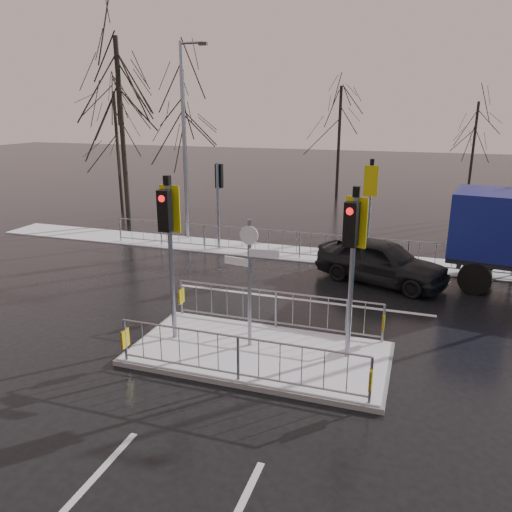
% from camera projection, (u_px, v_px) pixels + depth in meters
% --- Properties ---
extents(ground, '(120.00, 120.00, 0.00)m').
position_uv_depth(ground, '(259.00, 356.00, 11.75)').
color(ground, black).
rests_on(ground, ground).
extents(snow_verge, '(30.00, 2.00, 0.04)m').
position_uv_depth(snow_verge, '(328.00, 256.00, 19.56)').
color(snow_verge, white).
rests_on(snow_verge, ground).
extents(lane_markings, '(8.00, 11.38, 0.01)m').
position_uv_depth(lane_markings, '(254.00, 362.00, 11.45)').
color(lane_markings, silver).
rests_on(lane_markings, ground).
extents(traffic_island, '(6.00, 3.04, 4.15)m').
position_uv_depth(traffic_island, '(259.00, 341.00, 11.65)').
color(traffic_island, slate).
rests_on(traffic_island, ground).
extents(far_kerb_fixtures, '(18.00, 0.65, 3.83)m').
position_uv_depth(far_kerb_fixtures, '(334.00, 235.00, 18.72)').
color(far_kerb_fixtures, gray).
rests_on(far_kerb_fixtures, ground).
extents(car_far_lane, '(4.67, 3.12, 1.48)m').
position_uv_depth(car_far_lane, '(381.00, 261.00, 16.50)').
color(car_far_lane, black).
rests_on(car_far_lane, ground).
extents(tree_near_a, '(4.75, 4.75, 8.97)m').
position_uv_depth(tree_near_a, '(120.00, 97.00, 23.21)').
color(tree_near_a, black).
rests_on(tree_near_a, ground).
extents(tree_near_b, '(4.00, 4.00, 7.55)m').
position_uv_depth(tree_near_b, '(183.00, 118.00, 24.08)').
color(tree_near_b, black).
rests_on(tree_near_b, ground).
extents(tree_near_c, '(3.50, 3.50, 6.61)m').
position_uv_depth(tree_near_c, '(116.00, 129.00, 26.56)').
color(tree_near_c, black).
rests_on(tree_near_c, ground).
extents(tree_far_a, '(3.75, 3.75, 7.08)m').
position_uv_depth(tree_far_a, '(340.00, 121.00, 30.96)').
color(tree_far_a, black).
rests_on(tree_far_a, ground).
extents(tree_far_b, '(3.25, 3.25, 6.14)m').
position_uv_depth(tree_far_b, '(475.00, 132.00, 30.51)').
color(tree_far_b, black).
rests_on(tree_far_b, ground).
extents(street_lamp_left, '(1.25, 0.18, 8.20)m').
position_uv_depth(street_lamp_left, '(186.00, 135.00, 21.07)').
color(street_lamp_left, gray).
rests_on(street_lamp_left, ground).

